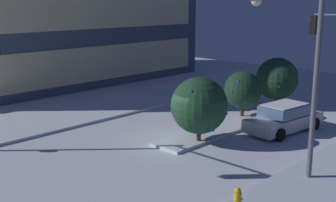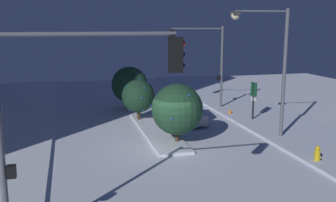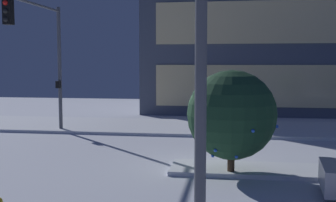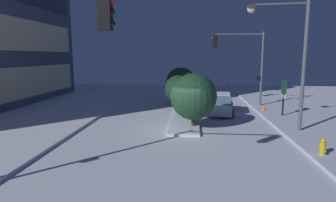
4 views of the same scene
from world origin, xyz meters
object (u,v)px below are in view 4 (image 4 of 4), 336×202
Objects in this scene: street_lamp_arched at (287,47)px; traffic_light_corner_far_left at (11,53)px; decorated_tree_median at (194,97)px; construction_cone at (264,109)px; decorated_tree_left_of_median at (181,82)px; fire_hydrant at (323,148)px; parking_info_sign at (284,94)px; decorated_tree_right_of_median at (179,89)px; traffic_light_corner_near_right at (243,56)px; car_near at (219,104)px.

traffic_light_corner_far_left is at bearing 44.23° from street_lamp_arched.
decorated_tree_median is 7.83m from construction_cone.
fire_hydrant is at bearing -154.60° from decorated_tree_left_of_median.
construction_cone is (1.87, 0.81, -1.39)m from parking_info_sign.
construction_cone is (0.03, -6.57, -1.43)m from decorated_tree_right_of_median.
decorated_tree_median reaches higher than decorated_tree_left_of_median.
decorated_tree_left_of_median reaches higher than parking_info_sign.
decorated_tree_median is at bearing 58.05° from traffic_light_corner_far_left.
decorated_tree_left_of_median is (9.63, 6.14, -2.84)m from street_lamp_arched.
decorated_tree_median is (-7.77, 4.10, -2.37)m from traffic_light_corner_near_right.
parking_info_sign is 9.30m from decorated_tree_left_of_median.
traffic_light_corner_far_left reaches higher than car_near.
fire_hydrant is 7.25m from decorated_tree_median.
traffic_light_corner_near_right reaches higher than decorated_tree_median.
construction_cone is (-3.81, -6.54, -1.62)m from decorated_tree_left_of_median.
construction_cone is (0.73, -3.46, -0.44)m from car_near.
traffic_light_corner_near_right is at bearing -77.50° from street_lamp_arched.
traffic_light_corner_far_left is 2.24× the size of decorated_tree_right_of_median.
street_lamp_arched is 13.03× the size of construction_cone.
decorated_tree_right_of_median is at bearing 73.11° from traffic_light_corner_far_left.
fire_hydrant is 1.54× the size of construction_cone.
decorated_tree_left_of_median is 7.74m from construction_cone.
fire_hydrant is 15.32m from decorated_tree_left_of_median.
traffic_light_corner_far_left is (-13.30, 7.36, 3.62)m from car_near.
car_near is 9.87m from fire_hydrant.
parking_info_sign is at bearing -101.11° from street_lamp_arched.
traffic_light_corner_far_left reaches higher than parking_info_sign.
fire_hydrant is (4.06, -10.81, -3.93)m from traffic_light_corner_far_left.
traffic_light_corner_far_left reaches higher than decorated_tree_median.
fire_hydrant is at bearing 101.55° from street_lamp_arched.
parking_info_sign is 4.74× the size of construction_cone.
decorated_tree_median is 5.95× the size of construction_cone.
construction_cone is (5.39, -5.44, -1.62)m from decorated_tree_median.
parking_info_sign is at bearing -156.56° from construction_cone.
traffic_light_corner_far_left is 11.39× the size of construction_cone.
parking_info_sign is at bearing -60.61° from decorated_tree_median.
parking_info_sign reaches higher than fire_hydrant.
car_near is 1.89× the size of parking_info_sign.
decorated_tree_right_of_median is (5.36, 1.13, -0.19)m from decorated_tree_median.
decorated_tree_right_of_median is at bearing 83.87° from car_near.
traffic_light_corner_near_right is 8.27m from street_lamp_arched.
traffic_light_corner_far_left is 18.94m from traffic_light_corner_near_right.
parking_info_sign is (-4.25, -2.15, -2.60)m from traffic_light_corner_near_right.
car_near is at bearing 61.04° from traffic_light_corner_far_left.
traffic_light_corner_near_right is 11.35× the size of construction_cone.
parking_info_sign is at bearing -5.76° from fire_hydrant.
fire_hydrant is at bearing -146.54° from decorated_tree_right_of_median.
car_near is 7.18m from street_lamp_arched.
traffic_light_corner_far_left is at bearing 59.97° from traffic_light_corner_near_right.
street_lamp_arched is 2.56× the size of decorated_tree_right_of_median.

